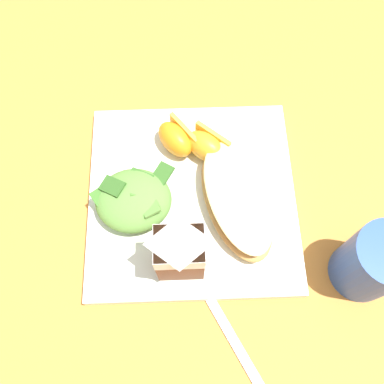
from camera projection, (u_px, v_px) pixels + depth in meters
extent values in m
plane|color=#C67A33|center=(192.00, 199.00, 0.59)|extent=(3.00, 3.00, 0.00)
cube|color=white|center=(192.00, 197.00, 0.59)|extent=(0.28, 0.28, 0.02)
ellipsoid|color=tan|center=(236.00, 201.00, 0.56)|extent=(0.12, 0.18, 0.03)
ellipsoid|color=brown|center=(237.00, 198.00, 0.55)|extent=(0.11, 0.17, 0.01)
ellipsoid|color=#EAD184|center=(238.00, 196.00, 0.54)|extent=(0.11, 0.18, 0.01)
ellipsoid|color=#5B8E3D|center=(134.00, 200.00, 0.55)|extent=(0.10, 0.09, 0.04)
cube|color=#336023|center=(140.00, 179.00, 0.56)|extent=(0.04, 0.03, 0.01)
cube|color=#336023|center=(112.00, 186.00, 0.54)|extent=(0.04, 0.04, 0.01)
cube|color=#336023|center=(162.00, 174.00, 0.56)|extent=(0.04, 0.04, 0.01)
cube|color=#4C8433|center=(123.00, 193.00, 0.55)|extent=(0.03, 0.04, 0.01)
cube|color=#3D7028|center=(104.00, 194.00, 0.55)|extent=(0.04, 0.04, 0.01)
cube|color=#5B8E3D|center=(150.00, 205.00, 0.54)|extent=(0.03, 0.04, 0.02)
cube|color=#4C8433|center=(137.00, 189.00, 0.55)|extent=(0.03, 0.03, 0.02)
cube|color=brown|center=(180.00, 254.00, 0.50)|extent=(0.06, 0.04, 0.09)
cube|color=white|center=(179.00, 247.00, 0.47)|extent=(0.06, 0.04, 0.03)
pyramid|color=white|center=(179.00, 240.00, 0.45)|extent=(0.06, 0.04, 0.02)
ellipsoid|color=orange|center=(206.00, 147.00, 0.58)|extent=(0.07, 0.07, 0.04)
cube|color=gold|center=(213.00, 139.00, 0.59)|extent=(0.05, 0.04, 0.03)
ellipsoid|color=orange|center=(175.00, 139.00, 0.59)|extent=(0.06, 0.07, 0.04)
cube|color=gold|center=(184.00, 133.00, 0.59)|extent=(0.04, 0.05, 0.03)
cube|color=silver|center=(240.00, 352.00, 0.51)|extent=(0.09, 0.16, 0.01)
cylinder|color=#284CA3|center=(373.00, 263.00, 0.50)|extent=(0.08, 0.08, 0.10)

